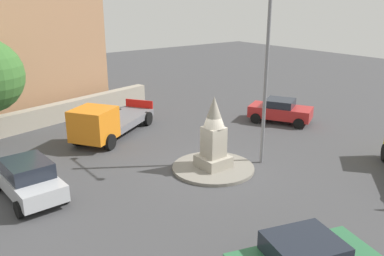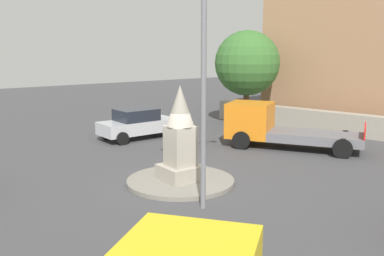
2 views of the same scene
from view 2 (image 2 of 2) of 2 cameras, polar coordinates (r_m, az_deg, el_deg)
ground_plane at (r=15.45m, az=-1.51°, el=-7.23°), size 80.00×80.00×0.00m
traffic_island at (r=15.43m, az=-1.51°, el=-6.97°), size 3.78×3.78×0.15m
monument at (r=15.02m, az=-1.54°, el=-1.19°), size 1.32×1.32×3.32m
streetlamp at (r=12.32m, az=1.56°, el=12.52°), size 3.24×0.28×8.63m
car_silver_parked_left at (r=22.75m, az=-7.15°, el=0.62°), size 4.08×2.05×1.56m
truck_orange_waiting at (r=20.99m, az=10.62°, el=0.20°), size 5.01×6.31×2.08m
stone_boundary_wall at (r=25.31m, az=17.21°, el=0.78°), size 4.06×14.19×1.19m
corner_building at (r=29.16m, az=21.39°, el=11.14°), size 8.30×11.62×10.67m
tree_near_wall at (r=26.36m, az=7.22°, el=8.40°), size 3.87×3.87×5.67m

